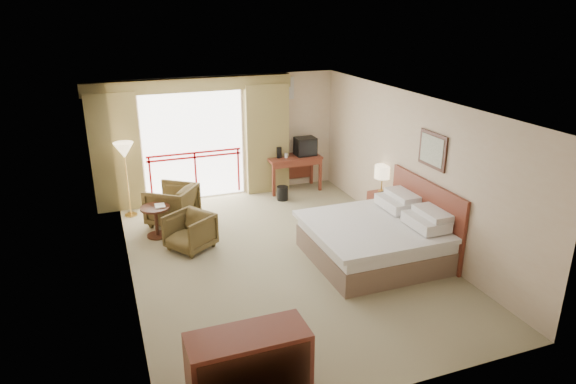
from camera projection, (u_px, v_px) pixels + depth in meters
name	position (u px, v px, depth m)	size (l,w,h in m)	color
floor	(282.00, 258.00, 8.92)	(7.00, 7.00, 0.00)	#857E5B
ceiling	(281.00, 103.00, 7.98)	(7.00, 7.00, 0.00)	white
wall_back	(229.00, 136.00, 11.53)	(5.00, 5.00, 0.00)	#CDB392
wall_front	(395.00, 288.00, 5.38)	(5.00, 5.00, 0.00)	#CDB392
wall_left	(124.00, 204.00, 7.63)	(7.00, 7.00, 0.00)	#CDB392
wall_right	(411.00, 168.00, 9.27)	(7.00, 7.00, 0.00)	#CDB392
balcony_door	(194.00, 146.00, 11.30)	(2.40, 2.40, 0.00)	white
balcony_railing	(195.00, 163.00, 11.41)	(2.09, 0.03, 1.02)	#A90E13
curtain_left	(116.00, 153.00, 10.62)	(1.00, 0.26, 2.50)	olive
curtain_right	(267.00, 139.00, 11.71)	(1.00, 0.26, 2.50)	olive
valance	(191.00, 85.00, 10.74)	(4.40, 0.22, 0.28)	olive
hvac_vent	(283.00, 88.00, 11.58)	(0.50, 0.04, 0.50)	silver
bed	(376.00, 239.00, 8.75)	(2.13, 2.06, 0.97)	brown
headboard	(425.00, 216.00, 8.98)	(0.06, 2.10, 1.30)	#5F2117
framed_art	(432.00, 150.00, 8.57)	(0.04, 0.72, 0.60)	black
nightstand	(381.00, 208.00, 10.31)	(0.42, 0.50, 0.60)	#5F2117
table_lamp	(382.00, 172.00, 10.10)	(0.31, 0.31, 0.55)	tan
phone	(384.00, 194.00, 10.04)	(0.19, 0.14, 0.08)	black
desk	(292.00, 163.00, 12.01)	(1.25, 0.61, 0.82)	#5F2117
tv	(305.00, 146.00, 11.92)	(0.47, 0.37, 0.42)	black
coffee_maker	(279.00, 153.00, 11.74)	(0.12, 0.12, 0.25)	black
cup	(286.00, 156.00, 11.77)	(0.08, 0.08, 0.11)	white
wastebasket	(282.00, 193.00, 11.49)	(0.25, 0.25, 0.32)	black
armchair_far	(174.00, 223.00, 10.32)	(0.84, 0.87, 0.79)	#43361C
armchair_near	(191.00, 248.00, 9.25)	(0.71, 0.73, 0.67)	#43361C
side_table	(156.00, 216.00, 9.59)	(0.55, 0.55, 0.60)	black
book	(155.00, 207.00, 9.52)	(0.18, 0.24, 0.02)	white
floor_lamp	(124.00, 153.00, 10.24)	(0.40, 0.40, 1.56)	tan
dresser	(249.00, 369.00, 5.55)	(1.31, 0.56, 0.87)	#5F2117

